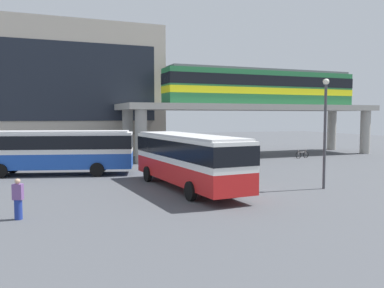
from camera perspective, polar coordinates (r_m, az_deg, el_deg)
name	(u,v)px	position (r m, az deg, el deg)	size (l,w,h in m)	color
ground_plane	(158,167)	(34.20, -4.92, -3.23)	(120.00, 120.00, 0.00)	#47494F
station_building	(35,92)	(49.74, -21.47, 6.91)	(26.71, 15.35, 14.08)	#B2A899
elevated_platform	(253,112)	(44.00, 8.62, 4.56)	(28.59, 7.16, 5.49)	#9E9B93
train	(263,87)	(44.71, 9.99, 8.01)	(22.19, 2.96, 3.84)	#26723F
bus_main	(187,155)	(23.61, -0.66, -1.64)	(3.33, 11.19, 3.22)	red
bus_secondary	(56,148)	(30.92, -18.76, -0.50)	(11.32, 5.42, 3.22)	#1E4CB2
bicycle_red	(209,161)	(34.86, 2.39, -2.48)	(1.77, 0.41, 1.04)	black
bicycle_silver	(302,155)	(42.33, 15.39, -1.47)	(1.77, 0.37, 1.04)	black
bicycle_black	(241,157)	(38.84, 7.00, -1.84)	(1.79, 0.15, 1.04)	black
pedestrian_at_kerb	(18,200)	(18.37, -23.48, -7.34)	(0.47, 0.39, 1.73)	navy
lamp_post	(325,124)	(24.83, 18.39, 2.65)	(0.36, 0.36, 6.48)	#3F3F44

